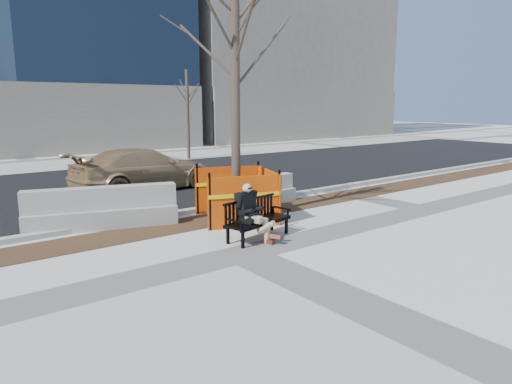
{
  "coord_description": "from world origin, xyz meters",
  "views": [
    {
      "loc": [
        -4.97,
        -6.9,
        2.88
      ],
      "look_at": [
        1.26,
        1.21,
        0.89
      ],
      "focal_mm": 32.02,
      "sensor_mm": 36.0,
      "label": 1
    }
  ],
  "objects_px": {
    "jersey_barrier_right": "(255,206)",
    "seated_man": "(250,240)",
    "sedan": "(145,190)",
    "bench": "(258,238)",
    "tree_fence": "(236,219)",
    "jersey_barrier_left": "(103,227)"
  },
  "relations": [
    {
      "from": "bench",
      "to": "tree_fence",
      "type": "xyz_separation_m",
      "value": [
        0.6,
        1.67,
        0.0
      ]
    },
    {
      "from": "sedan",
      "to": "bench",
      "type": "bearing_deg",
      "value": 170.22
    },
    {
      "from": "bench",
      "to": "seated_man",
      "type": "distance_m",
      "value": 0.22
    },
    {
      "from": "seated_man",
      "to": "sedan",
      "type": "relative_size",
      "value": 0.25
    },
    {
      "from": "seated_man",
      "to": "sedan",
      "type": "bearing_deg",
      "value": 74.05
    },
    {
      "from": "sedan",
      "to": "seated_man",
      "type": "bearing_deg",
      "value": 168.39
    },
    {
      "from": "tree_fence",
      "to": "jersey_barrier_right",
      "type": "xyz_separation_m",
      "value": [
        1.27,
        0.89,
        0.0
      ]
    },
    {
      "from": "bench",
      "to": "seated_man",
      "type": "xyz_separation_m",
      "value": [
        -0.22,
        0.0,
        0.0
      ]
    },
    {
      "from": "seated_man",
      "to": "jersey_barrier_right",
      "type": "xyz_separation_m",
      "value": [
        2.08,
        2.56,
        0.0
      ]
    },
    {
      "from": "bench",
      "to": "tree_fence",
      "type": "height_order",
      "value": "tree_fence"
    },
    {
      "from": "jersey_barrier_right",
      "to": "sedan",
      "type": "bearing_deg",
      "value": 102.47
    },
    {
      "from": "bench",
      "to": "tree_fence",
      "type": "distance_m",
      "value": 1.78
    },
    {
      "from": "seated_man",
      "to": "jersey_barrier_left",
      "type": "distance_m",
      "value": 3.63
    },
    {
      "from": "jersey_barrier_right",
      "to": "seated_man",
      "type": "bearing_deg",
      "value": -135.7
    },
    {
      "from": "seated_man",
      "to": "jersey_barrier_right",
      "type": "bearing_deg",
      "value": 40.19
    },
    {
      "from": "tree_fence",
      "to": "sedan",
      "type": "height_order",
      "value": "tree_fence"
    },
    {
      "from": "bench",
      "to": "sedan",
      "type": "xyz_separation_m",
      "value": [
        0.41,
        6.79,
        0.0
      ]
    },
    {
      "from": "seated_man",
      "to": "tree_fence",
      "type": "height_order",
      "value": "tree_fence"
    },
    {
      "from": "tree_fence",
      "to": "jersey_barrier_left",
      "type": "bearing_deg",
      "value": 156.78
    },
    {
      "from": "tree_fence",
      "to": "jersey_barrier_left",
      "type": "height_order",
      "value": "tree_fence"
    },
    {
      "from": "jersey_barrier_right",
      "to": "tree_fence",
      "type": "bearing_deg",
      "value": -151.41
    },
    {
      "from": "bench",
      "to": "tree_fence",
      "type": "relative_size",
      "value": 0.24
    }
  ]
}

